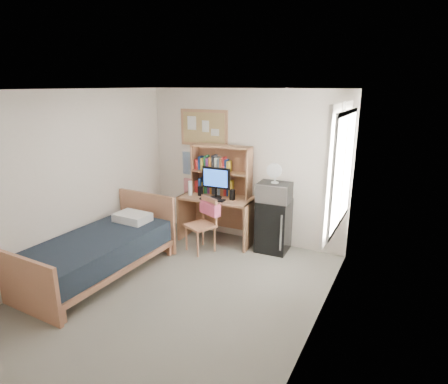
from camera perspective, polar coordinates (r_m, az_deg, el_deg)
The scene contains 26 objects.
floor at distance 5.21m, azimuth -7.07°, elevation -14.86°, with size 3.60×4.20×0.02m, color gray.
ceiling at distance 4.47m, azimuth -8.25°, elevation 15.20°, with size 3.60×4.20×0.02m, color white.
wall_back at distance 6.45m, azimuth 3.08°, elevation 3.91°, with size 3.60×0.04×2.60m, color white.
wall_front at distance 3.31m, azimuth -29.17°, elevation -10.33°, with size 3.60×0.04×2.60m, color white.
wall_left at distance 5.87m, azimuth -22.23°, elevation 1.49°, with size 0.04×4.20×2.60m, color white.
wall_right at distance 3.97m, azimuth 14.31°, elevation -4.42°, with size 0.04×4.20×2.60m, color white.
window_unit at distance 5.03m, azimuth 17.20°, elevation 3.23°, with size 0.10×1.40×1.70m, color white.
curtain_left at distance 4.65m, azimuth 15.92°, elevation 2.33°, with size 0.04×0.55×1.70m, color white.
curtain_right at distance 5.42m, azimuth 17.68°, elevation 4.08°, with size 0.04×0.55×1.70m, color white.
bulletin_board at distance 6.69m, azimuth -3.08°, elevation 9.73°, with size 0.94×0.03×0.64m, color tan.
poster_wave at distance 6.96m, azimuth -5.25°, elevation 4.36°, with size 0.30×0.01×0.42m, color #245190.
poster_japan at distance 7.07m, azimuth -5.16°, elevation 0.63°, with size 0.28×0.01×0.36m, color #D52542.
desk at distance 6.55m, azimuth -0.96°, elevation -4.08°, with size 1.28×0.64×0.80m, color tan.
desk_chair at distance 6.13m, azimuth -3.65°, elevation -5.06°, with size 0.45×0.45×0.90m, color tan.
mini_fridge at distance 6.22m, azimuth 7.55°, elevation -5.07°, with size 0.50×0.50×0.86m, color black.
bed at distance 5.70m, azimuth -18.63°, elevation -9.31°, with size 1.07×2.14×0.59m, color black.
hutch at distance 6.44m, azimuth -0.42°, elevation 3.31°, with size 1.06×0.27×0.87m, color tan.
monitor at distance 6.30m, azimuth -1.23°, elevation 1.44°, with size 0.50×0.04×0.53m, color black.
keyboard at distance 6.25m, azimuth -1.77°, elevation -1.12°, with size 0.43×0.14×0.02m, color black.
speaker_left at distance 6.48m, azimuth -3.61°, elevation 0.14°, with size 0.07×0.07×0.16m, color black.
speaker_right at distance 6.23m, azimuth 1.27°, elevation -0.42°, with size 0.07×0.07×0.18m, color black.
water_bottle at distance 6.52m, azimuth -5.17°, elevation 0.60°, with size 0.07×0.07×0.25m, color white.
hoodie at distance 6.15m, azimuth -2.16°, elevation -2.50°, with size 0.42×0.13×0.20m, color #F45D84.
microwave at distance 6.02m, azimuth 7.69°, elevation -0.00°, with size 0.51×0.39×0.30m, color silver.
desk_fan at distance 5.94m, azimuth 7.80°, elevation 2.74°, with size 0.23×0.23×0.29m, color white.
pillow at distance 6.05m, azimuth -13.77°, elevation -3.76°, with size 0.53×0.37×0.13m, color white.
Camera 1 is at (2.59, -3.65, 2.66)m, focal length 30.00 mm.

